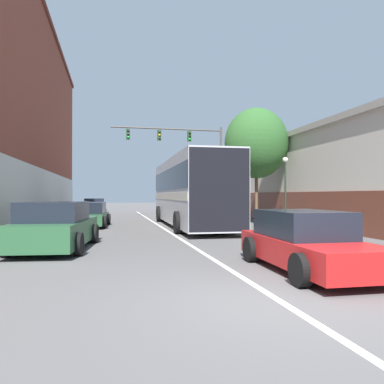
# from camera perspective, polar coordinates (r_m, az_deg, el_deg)

# --- Properties ---
(ground_plane) EXTENTS (160.00, 160.00, 0.00)m
(ground_plane) POSITION_cam_1_polar(r_m,az_deg,el_deg) (6.45, 13.12, -15.82)
(ground_plane) COLOR #565454
(lane_center_line) EXTENTS (0.14, 39.13, 0.01)m
(lane_center_line) POSITION_cam_1_polar(r_m,az_deg,el_deg) (19.44, -4.41, -5.51)
(lane_center_line) COLOR silver
(lane_center_line) RESTS_ON ground_plane
(building_right_storefront) EXTENTS (9.56, 29.94, 5.38)m
(building_right_storefront) POSITION_cam_1_polar(r_m,az_deg,el_deg) (28.15, 19.23, 1.80)
(building_right_storefront) COLOR beige
(building_right_storefront) RESTS_ON ground_plane
(bus) EXTENTS (3.00, 12.39, 3.62)m
(bus) POSITION_cam_1_polar(r_m,az_deg,el_deg) (20.47, -0.34, 0.41)
(bus) COLOR #B7B7BC
(bus) RESTS_ON ground_plane
(hatchback_foreground) EXTENTS (2.03, 4.37, 1.35)m
(hatchback_foreground) POSITION_cam_1_polar(r_m,az_deg,el_deg) (8.96, 16.97, -7.32)
(hatchback_foreground) COLOR red
(hatchback_foreground) RESTS_ON ground_plane
(parked_car_left_near) EXTENTS (1.98, 4.00, 1.44)m
(parked_car_left_near) POSITION_cam_1_polar(r_m,az_deg,el_deg) (31.14, -14.66, -2.36)
(parked_car_left_near) COLOR silver
(parked_car_left_near) RESTS_ON ground_plane
(parked_car_left_mid) EXTENTS (2.54, 4.84, 1.50)m
(parked_car_left_mid) POSITION_cam_1_polar(r_m,az_deg,el_deg) (12.55, -20.09, -4.99)
(parked_car_left_mid) COLOR #285633
(parked_car_left_mid) RESTS_ON ground_plane
(parked_car_left_far) EXTENTS (2.19, 4.29, 1.33)m
(parked_car_left_far) POSITION_cam_1_polar(r_m,az_deg,el_deg) (20.91, -15.30, -3.43)
(parked_car_left_far) COLOR #285633
(parked_car_left_far) RESTS_ON ground_plane
(traffic_signal_gantry) EXTENTS (8.75, 0.36, 7.16)m
(traffic_signal_gantry) POSITION_cam_1_polar(r_m,az_deg,el_deg) (29.55, -0.81, 6.57)
(traffic_signal_gantry) COLOR #514C47
(traffic_signal_gantry) RESTS_ON ground_plane
(street_lamp) EXTENTS (0.30, 0.30, 3.81)m
(street_lamp) POSITION_cam_1_polar(r_m,az_deg,el_deg) (21.19, 14.04, 0.74)
(street_lamp) COLOR #233323
(street_lamp) RESTS_ON ground_plane
(street_tree_near) EXTENTS (3.76, 3.39, 6.84)m
(street_tree_near) POSITION_cam_1_polar(r_m,az_deg,el_deg) (22.50, 9.78, 7.33)
(street_tree_near) COLOR brown
(street_tree_near) RESTS_ON ground_plane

